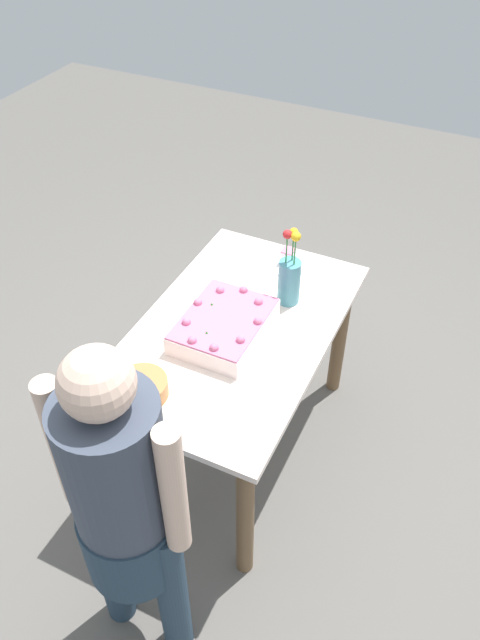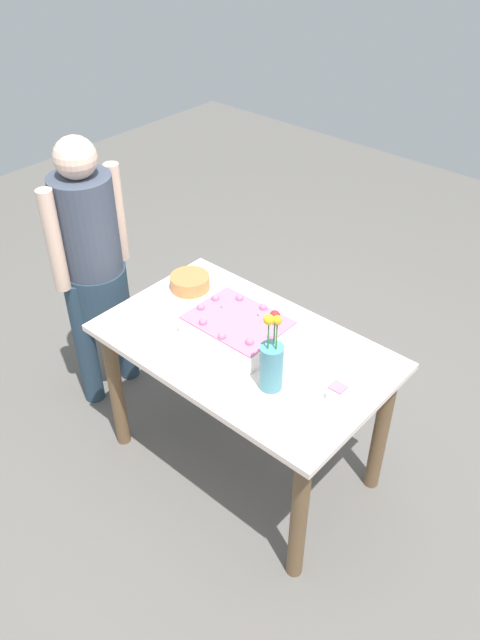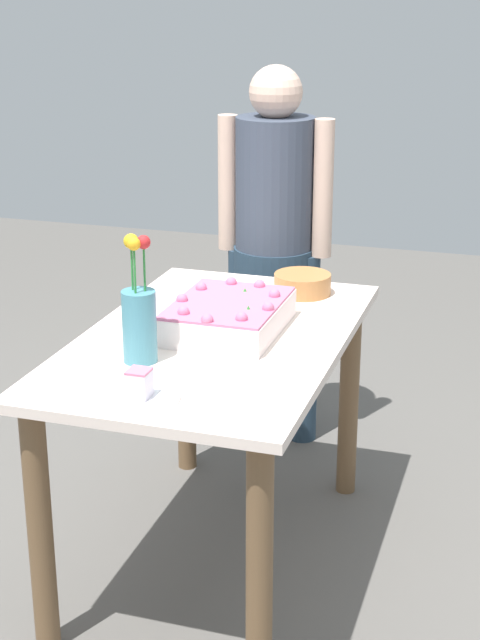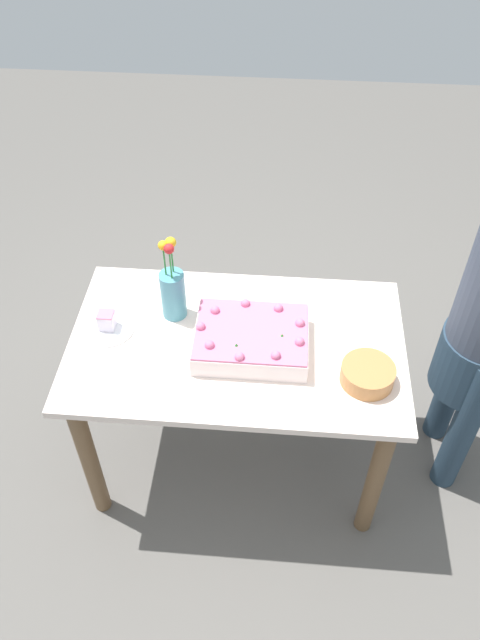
% 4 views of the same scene
% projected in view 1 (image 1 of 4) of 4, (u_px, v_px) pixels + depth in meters
% --- Properties ---
extents(ground_plane, '(8.00, 8.00, 0.00)m').
position_uv_depth(ground_plane, '(236.00, 442.00, 3.11)').
color(ground_plane, '#5B5853').
extents(dining_table, '(1.28, 0.77, 0.77)m').
position_uv_depth(dining_table, '(236.00, 352.00, 2.69)').
color(dining_table, '#F2DDCF').
rests_on(dining_table, ground_plane).
extents(sheet_cake, '(0.42, 0.32, 0.11)m').
position_uv_depth(sheet_cake, '(224.00, 326.00, 2.53)').
color(sheet_cake, white).
rests_on(sheet_cake, dining_table).
extents(serving_plate_with_slice, '(0.21, 0.21, 0.08)m').
position_uv_depth(serving_plate_with_slice, '(288.00, 260.00, 2.91)').
color(serving_plate_with_slice, white).
rests_on(serving_plate_with_slice, dining_table).
extents(cake_knife, '(0.20, 0.10, 0.00)m').
position_uv_depth(cake_knife, '(225.00, 267.00, 2.91)').
color(cake_knife, silver).
rests_on(cake_knife, dining_table).
extents(flower_vase, '(0.10, 0.10, 0.37)m').
position_uv_depth(flower_vase, '(289.00, 278.00, 2.65)').
color(flower_vase, teal).
rests_on(flower_vase, dining_table).
extents(fruit_bowl, '(0.19, 0.19, 0.07)m').
position_uv_depth(fruit_bowl, '(142.00, 388.00, 2.30)').
color(fruit_bowl, '#B57641').
rests_on(fruit_bowl, dining_table).
extents(person_standing, '(0.31, 0.45, 1.49)m').
position_uv_depth(person_standing, '(124.00, 504.00, 1.88)').
color(person_standing, '#263A4D').
rests_on(person_standing, ground_plane).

